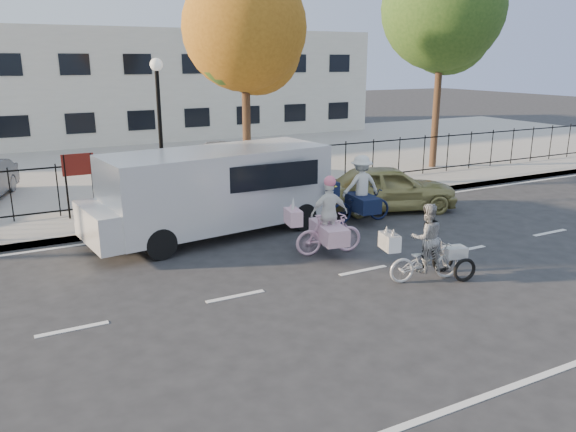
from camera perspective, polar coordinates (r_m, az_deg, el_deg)
ground at (r=11.06m, az=-5.36°, el=-8.15°), size 120.00×120.00×0.00m
road_markings at (r=11.06m, az=-5.36°, el=-8.12°), size 60.00×9.52×0.01m
curb at (r=15.57m, az=-12.43°, el=-1.05°), size 60.00×0.10×0.15m
sidewalk at (r=16.55m, az=-13.40°, el=-0.11°), size 60.00×2.20×0.15m
parking_lot at (r=25.08m, az=-18.51°, el=4.81°), size 60.00×15.60×0.15m
iron_fence at (r=17.39m, az=-14.47°, el=3.38°), size 58.00×0.06×1.50m
building at (r=34.64m, az=-21.74°, el=12.19°), size 34.00×10.00×6.00m
lamppost at (r=16.81m, az=-12.99°, el=10.70°), size 0.36×0.36×4.33m
street_sign at (r=16.60m, az=-20.50°, el=4.14°), size 0.85×0.06×1.80m
zebra_trike at (r=11.92m, az=13.81°, el=-3.48°), size 1.93×0.98×1.65m
unicorn_bike at (r=13.14m, az=4.05°, el=-0.98°), size 1.91×1.35×1.89m
bull_bike at (r=15.83m, az=7.30°, el=2.05°), size 2.08×1.43×1.90m
white_van at (r=14.56m, az=-7.54°, el=2.75°), size 6.51×2.82×2.23m
gold_sedan at (r=17.23m, az=10.12°, el=2.84°), size 4.41×2.86×1.40m
lot_car_d at (r=20.99m, az=-6.74°, el=5.67°), size 2.65×4.38×1.39m
tree_mid at (r=19.27m, az=-4.08°, el=17.89°), size 4.06×4.06×7.44m
tree_east at (r=23.91m, az=15.63°, el=19.10°), size 4.76×4.76×8.72m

